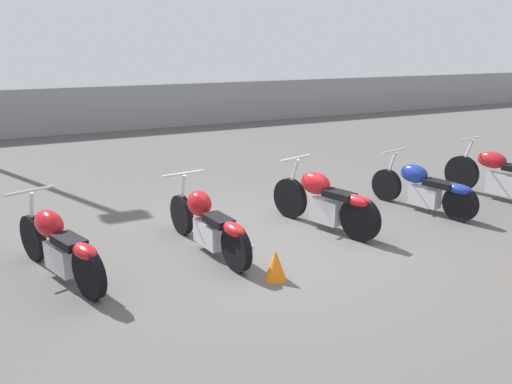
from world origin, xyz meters
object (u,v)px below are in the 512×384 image
motorcycle_slot_3 (325,200)px  motorcycle_slot_1 (59,245)px  motorcycle_slot_2 (208,223)px  motorcycle_slot_4 (424,188)px  traffic_cone_near (276,265)px  motorcycle_slot_5 (501,176)px

motorcycle_slot_3 → motorcycle_slot_1: bearing=163.8°
motorcycle_slot_2 → motorcycle_slot_4: bearing=-7.1°
motorcycle_slot_1 → traffic_cone_near: (2.27, -1.15, -0.23)m
motorcycle_slot_3 → motorcycle_slot_4: 1.96m
motorcycle_slot_4 → motorcycle_slot_5: motorcycle_slot_5 is taller
motorcycle_slot_1 → motorcycle_slot_5: bearing=-20.3°
motorcycle_slot_2 → traffic_cone_near: 1.23m
motorcycle_slot_1 → traffic_cone_near: motorcycle_slot_1 is taller
motorcycle_slot_1 → motorcycle_slot_4: size_ratio=1.02×
motorcycle_slot_1 → traffic_cone_near: bearing=-46.3°
motorcycle_slot_5 → motorcycle_slot_3: bearing=167.2°
motorcycle_slot_2 → motorcycle_slot_3: bearing=-6.2°
motorcycle_slot_3 → motorcycle_slot_5: size_ratio=0.93×
motorcycle_slot_5 → traffic_cone_near: 5.23m
motorcycle_slot_2 → motorcycle_slot_5: 5.53m
motorcycle_slot_3 → traffic_cone_near: motorcycle_slot_3 is taller
motorcycle_slot_5 → motorcycle_slot_2: bearing=168.5°
motorcycle_slot_2 → motorcycle_slot_5: motorcycle_slot_5 is taller
motorcycle_slot_2 → motorcycle_slot_4: size_ratio=1.08×
motorcycle_slot_1 → motorcycle_slot_3: bearing=-18.9°
motorcycle_slot_2 → traffic_cone_near: (0.41, -1.14, -0.22)m
motorcycle_slot_2 → motorcycle_slot_4: (3.84, 0.03, -0.01)m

